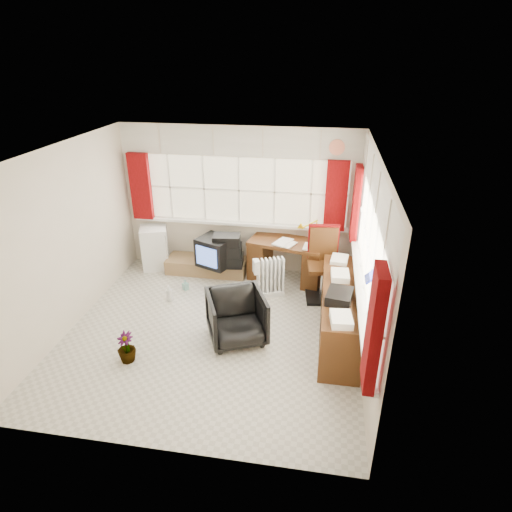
{
  "coord_description": "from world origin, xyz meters",
  "views": [
    {
      "loc": [
        1.4,
        -4.78,
        3.58
      ],
      "look_at": [
        0.52,
        0.55,
        0.96
      ],
      "focal_mm": 30.0,
      "sensor_mm": 36.0,
      "label": 1
    }
  ],
  "objects_px": {
    "desk": "(287,258)",
    "office_chair": "(237,317)",
    "crt_tv": "(215,251)",
    "desk_lamp": "(317,227)",
    "task_chair": "(323,260)",
    "radiator": "(270,281)",
    "mini_fridge": "(155,248)",
    "credenza": "(340,311)",
    "tv_bench": "(207,265)"
  },
  "relations": [
    {
      "from": "office_chair",
      "to": "credenza",
      "type": "height_order",
      "value": "credenza"
    },
    {
      "from": "radiator",
      "to": "tv_bench",
      "type": "xyz_separation_m",
      "value": [
        -1.21,
        0.62,
        -0.14
      ]
    },
    {
      "from": "desk",
      "to": "office_chair",
      "type": "bearing_deg",
      "value": -105.52
    },
    {
      "from": "credenza",
      "to": "mini_fridge",
      "type": "bearing_deg",
      "value": 154.22
    },
    {
      "from": "radiator",
      "to": "tv_bench",
      "type": "height_order",
      "value": "radiator"
    },
    {
      "from": "radiator",
      "to": "mini_fridge",
      "type": "bearing_deg",
      "value": 163.07
    },
    {
      "from": "desk_lamp",
      "to": "task_chair",
      "type": "height_order",
      "value": "task_chair"
    },
    {
      "from": "task_chair",
      "to": "radiator",
      "type": "xyz_separation_m",
      "value": [
        -0.8,
        -0.17,
        -0.35
      ]
    },
    {
      "from": "office_chair",
      "to": "task_chair",
      "type": "bearing_deg",
      "value": 27.72
    },
    {
      "from": "office_chair",
      "to": "crt_tv",
      "type": "distance_m",
      "value": 1.8
    },
    {
      "from": "credenza",
      "to": "crt_tv",
      "type": "bearing_deg",
      "value": 146.77
    },
    {
      "from": "office_chair",
      "to": "crt_tv",
      "type": "xyz_separation_m",
      "value": [
        -0.7,
        1.65,
        0.15
      ]
    },
    {
      "from": "task_chair",
      "to": "crt_tv",
      "type": "bearing_deg",
      "value": 170.99
    },
    {
      "from": "credenza",
      "to": "mini_fridge",
      "type": "distance_m",
      "value": 3.59
    },
    {
      "from": "task_chair",
      "to": "radiator",
      "type": "height_order",
      "value": "task_chair"
    },
    {
      "from": "task_chair",
      "to": "credenza",
      "type": "relative_size",
      "value": 0.58
    },
    {
      "from": "office_chair",
      "to": "mini_fridge",
      "type": "relative_size",
      "value": 0.99
    },
    {
      "from": "task_chair",
      "to": "crt_tv",
      "type": "height_order",
      "value": "task_chair"
    },
    {
      "from": "mini_fridge",
      "to": "task_chair",
      "type": "bearing_deg",
      "value": -9.43
    },
    {
      "from": "desk",
      "to": "radiator",
      "type": "xyz_separation_m",
      "value": [
        -0.2,
        -0.58,
        -0.13
      ]
    },
    {
      "from": "tv_bench",
      "to": "crt_tv",
      "type": "bearing_deg",
      "value": -38.05
    },
    {
      "from": "task_chair",
      "to": "tv_bench",
      "type": "height_order",
      "value": "task_chair"
    },
    {
      "from": "crt_tv",
      "to": "desk",
      "type": "bearing_deg",
      "value": 6.04
    },
    {
      "from": "desk",
      "to": "radiator",
      "type": "relative_size",
      "value": 2.05
    },
    {
      "from": "desk_lamp",
      "to": "radiator",
      "type": "height_order",
      "value": "desk_lamp"
    },
    {
      "from": "office_chair",
      "to": "mini_fridge",
      "type": "distance_m",
      "value": 2.64
    },
    {
      "from": "desk",
      "to": "office_chair",
      "type": "height_order",
      "value": "desk"
    },
    {
      "from": "radiator",
      "to": "office_chair",
      "type": "bearing_deg",
      "value": -103.84
    },
    {
      "from": "task_chair",
      "to": "office_chair",
      "type": "distance_m",
      "value": 1.77
    },
    {
      "from": "office_chair",
      "to": "desk_lamp",
      "type": "bearing_deg",
      "value": 37.95
    },
    {
      "from": "mini_fridge",
      "to": "radiator",
      "type": "bearing_deg",
      "value": -16.93
    },
    {
      "from": "radiator",
      "to": "mini_fridge",
      "type": "relative_size",
      "value": 0.85
    },
    {
      "from": "desk_lamp",
      "to": "radiator",
      "type": "bearing_deg",
      "value": -139.34
    },
    {
      "from": "mini_fridge",
      "to": "tv_bench",
      "type": "bearing_deg",
      "value": -2.47
    },
    {
      "from": "radiator",
      "to": "task_chair",
      "type": "bearing_deg",
      "value": 11.81
    },
    {
      "from": "task_chair",
      "to": "crt_tv",
      "type": "xyz_separation_m",
      "value": [
        -1.8,
        0.29,
        -0.12
      ]
    },
    {
      "from": "desk",
      "to": "tv_bench",
      "type": "xyz_separation_m",
      "value": [
        -1.41,
        0.04,
        -0.27
      ]
    },
    {
      "from": "desk_lamp",
      "to": "mini_fridge",
      "type": "xyz_separation_m",
      "value": [
        -2.83,
        0.09,
        -0.62
      ]
    },
    {
      "from": "task_chair",
      "to": "credenza",
      "type": "distance_m",
      "value": 1.12
    },
    {
      "from": "task_chair",
      "to": "office_chair",
      "type": "height_order",
      "value": "task_chair"
    },
    {
      "from": "office_chair",
      "to": "tv_bench",
      "type": "distance_m",
      "value": 2.05
    },
    {
      "from": "tv_bench",
      "to": "crt_tv",
      "type": "height_order",
      "value": "crt_tv"
    },
    {
      "from": "desk",
      "to": "credenza",
      "type": "height_order",
      "value": "credenza"
    },
    {
      "from": "credenza",
      "to": "crt_tv",
      "type": "distance_m",
      "value": 2.47
    },
    {
      "from": "desk_lamp",
      "to": "desk",
      "type": "bearing_deg",
      "value": 178.73
    },
    {
      "from": "desk_lamp",
      "to": "credenza",
      "type": "distance_m",
      "value": 1.64
    },
    {
      "from": "task_chair",
      "to": "mini_fridge",
      "type": "height_order",
      "value": "task_chair"
    },
    {
      "from": "mini_fridge",
      "to": "office_chair",
      "type": "bearing_deg",
      "value": -44.82
    },
    {
      "from": "office_chair",
      "to": "crt_tv",
      "type": "bearing_deg",
      "value": 89.49
    },
    {
      "from": "desk",
      "to": "tv_bench",
      "type": "relative_size",
      "value": 0.96
    }
  ]
}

